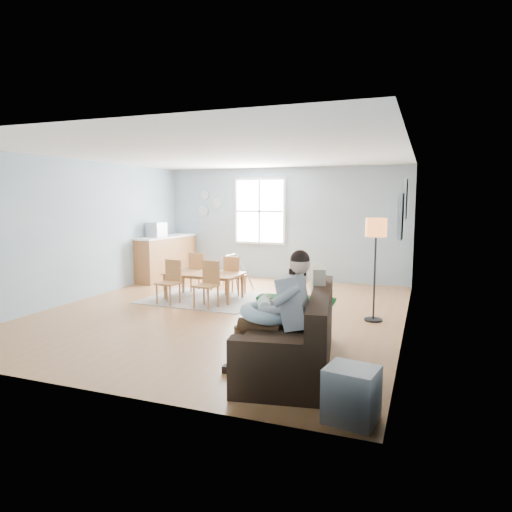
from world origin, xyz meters
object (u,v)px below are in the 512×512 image
at_px(toddler, 290,297).
at_px(chair_se, 208,282).
at_px(floor_lamp, 376,236).
at_px(monitor, 156,230).
at_px(father, 279,308).
at_px(storage_cube, 351,394).
at_px(chair_ne, 234,274).
at_px(dining_table, 203,286).
at_px(sofa, 294,339).
at_px(baby_swing, 230,275).
at_px(chair_nw, 199,270).
at_px(chair_sw, 170,280).
at_px(counter, 166,257).

xyz_separation_m(toddler, chair_se, (-2.13, 2.04, -0.30)).
relative_size(floor_lamp, monitor, 3.89).
distance_m(floor_lamp, monitor, 5.55).
bearing_deg(chair_se, father, -49.96).
relative_size(storage_cube, chair_se, 0.59).
relative_size(toddler, chair_ne, 1.14).
bearing_deg(monitor, chair_se, -40.07).
xyz_separation_m(father, dining_table, (-2.54, 3.13, -0.50)).
height_order(dining_table, monitor, monitor).
xyz_separation_m(sofa, floor_lamp, (0.66, 2.34, 1.05)).
bearing_deg(father, monitor, 134.74).
height_order(chair_ne, baby_swing, chair_ne).
relative_size(father, chair_nw, 1.67).
bearing_deg(chair_ne, chair_nw, 178.32).
relative_size(toddler, chair_sw, 1.13).
xyz_separation_m(dining_table, monitor, (-1.94, 1.40, 0.97)).
xyz_separation_m(chair_ne, counter, (-2.33, 1.22, 0.09)).
relative_size(storage_cube, chair_ne, 0.62).
distance_m(dining_table, baby_swing, 0.88).
height_order(storage_cube, chair_sw, chair_sw).
xyz_separation_m(chair_ne, baby_swing, (-0.21, 0.32, -0.09)).
bearing_deg(sofa, counter, 135.01).
bearing_deg(chair_ne, counter, 152.40).
bearing_deg(chair_nw, baby_swing, 26.86).
xyz_separation_m(floor_lamp, chair_sw, (-3.70, -0.08, -0.91)).
distance_m(toddler, monitor, 6.00).
bearing_deg(baby_swing, father, -59.50).
distance_m(dining_table, counter, 2.62).
height_order(storage_cube, chair_ne, chair_ne).
xyz_separation_m(sofa, father, (-0.09, -0.33, 0.44)).
relative_size(chair_sw, chair_se, 0.97).
bearing_deg(chair_sw, monitor, 128.34).
relative_size(sofa, chair_nw, 2.77).
relative_size(chair_ne, counter, 0.42).
relative_size(chair_ne, baby_swing, 0.99).
height_order(dining_table, counter, counter).
relative_size(sofa, chair_se, 2.79).
relative_size(sofa, chair_ne, 2.90).
distance_m(chair_se, monitor, 3.14).
bearing_deg(chair_se, chair_ne, 88.60).
bearing_deg(storage_cube, chair_se, 132.35).
height_order(father, floor_lamp, floor_lamp).
bearing_deg(toddler, monitor, 138.11).
distance_m(chair_se, baby_swing, 1.43).
xyz_separation_m(floor_lamp, baby_swing, (-3.09, 1.30, -1.01)).
relative_size(father, dining_table, 0.95).
height_order(toddler, counter, toddler).
relative_size(chair_nw, counter, 0.44).
xyz_separation_m(monitor, baby_swing, (2.14, -0.54, -0.87)).
relative_size(storage_cube, dining_table, 0.33).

